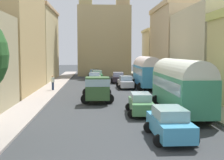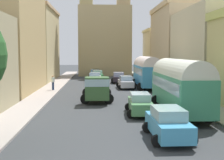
{
  "view_description": "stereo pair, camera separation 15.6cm",
  "coord_description": "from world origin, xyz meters",
  "px_view_note": "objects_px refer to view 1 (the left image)",
  "views": [
    {
      "loc": [
        -1.82,
        -8.83,
        4.49
      ],
      "look_at": [
        0.0,
        23.99,
        1.56
      ],
      "focal_mm": 49.51,
      "sensor_mm": 36.0,
      "label": 1
    },
    {
      "loc": [
        -1.66,
        -8.84,
        4.49
      ],
      "look_at": [
        0.0,
        23.99,
        1.56
      ],
      "focal_mm": 49.51,
      "sensor_mm": 36.0,
      "label": 2
    }
  ],
  "objects_px": {
    "car_2": "(97,75)",
    "car_3": "(95,73)",
    "parked_bus_0": "(180,84)",
    "cargo_truck_0": "(97,88)",
    "car_4": "(169,123)",
    "car_5": "(141,104)",
    "pedestrian_0": "(53,82)",
    "car_7": "(118,78)",
    "car_1": "(94,78)",
    "car_6": "(126,82)",
    "car_0": "(96,85)",
    "parked_bus_1": "(147,71)"
  },
  "relations": [
    {
      "from": "car_1",
      "to": "car_2",
      "type": "height_order",
      "value": "car_2"
    },
    {
      "from": "car_0",
      "to": "car_3",
      "type": "distance_m",
      "value": 21.68
    },
    {
      "from": "parked_bus_0",
      "to": "car_6",
      "type": "bearing_deg",
      "value": 98.17
    },
    {
      "from": "car_4",
      "to": "car_5",
      "type": "xyz_separation_m",
      "value": [
        -0.54,
        6.47,
        -0.04
      ]
    },
    {
      "from": "car_4",
      "to": "car_7",
      "type": "height_order",
      "value": "car_4"
    },
    {
      "from": "car_0",
      "to": "car_5",
      "type": "height_order",
      "value": "car_0"
    },
    {
      "from": "car_5",
      "to": "car_7",
      "type": "relative_size",
      "value": 1.0
    },
    {
      "from": "pedestrian_0",
      "to": "car_6",
      "type": "bearing_deg",
      "value": 14.98
    },
    {
      "from": "parked_bus_0",
      "to": "car_7",
      "type": "distance_m",
      "value": 23.91
    },
    {
      "from": "car_1",
      "to": "pedestrian_0",
      "type": "bearing_deg",
      "value": -120.56
    },
    {
      "from": "parked_bus_0",
      "to": "cargo_truck_0",
      "type": "relative_size",
      "value": 1.25
    },
    {
      "from": "parked_bus_1",
      "to": "car_3",
      "type": "height_order",
      "value": "parked_bus_1"
    },
    {
      "from": "parked_bus_1",
      "to": "car_7",
      "type": "bearing_deg",
      "value": 111.43
    },
    {
      "from": "car_4",
      "to": "car_7",
      "type": "relative_size",
      "value": 0.98
    },
    {
      "from": "cargo_truck_0",
      "to": "car_7",
      "type": "relative_size",
      "value": 1.68
    },
    {
      "from": "car_2",
      "to": "car_6",
      "type": "distance_m",
      "value": 12.36
    },
    {
      "from": "car_4",
      "to": "car_5",
      "type": "distance_m",
      "value": 6.49
    },
    {
      "from": "parked_bus_1",
      "to": "cargo_truck_0",
      "type": "relative_size",
      "value": 1.15
    },
    {
      "from": "parked_bus_0",
      "to": "cargo_truck_0",
      "type": "xyz_separation_m",
      "value": [
        -5.99,
        6.22,
        -1.02
      ]
    },
    {
      "from": "cargo_truck_0",
      "to": "car_6",
      "type": "bearing_deg",
      "value": 70.34
    },
    {
      "from": "car_1",
      "to": "car_7",
      "type": "relative_size",
      "value": 0.86
    },
    {
      "from": "car_3",
      "to": "pedestrian_0",
      "type": "height_order",
      "value": "pedestrian_0"
    },
    {
      "from": "cargo_truck_0",
      "to": "car_3",
      "type": "xyz_separation_m",
      "value": [
        -0.25,
        28.44,
        -0.48
      ]
    },
    {
      "from": "car_1",
      "to": "car_6",
      "type": "distance_m",
      "value": 7.03
    },
    {
      "from": "car_2",
      "to": "car_3",
      "type": "height_order",
      "value": "car_2"
    },
    {
      "from": "car_5",
      "to": "car_4",
      "type": "bearing_deg",
      "value": -85.23
    },
    {
      "from": "car_4",
      "to": "car_6",
      "type": "xyz_separation_m",
      "value": [
        -0.03,
        22.8,
        -0.04
      ]
    },
    {
      "from": "car_2",
      "to": "car_5",
      "type": "relative_size",
      "value": 0.9
    },
    {
      "from": "car_0",
      "to": "pedestrian_0",
      "type": "distance_m",
      "value": 5.19
    },
    {
      "from": "car_7",
      "to": "pedestrian_0",
      "type": "distance_m",
      "value": 12.76
    },
    {
      "from": "car_1",
      "to": "parked_bus_1",
      "type": "bearing_deg",
      "value": -43.29
    },
    {
      "from": "car_3",
      "to": "car_5",
      "type": "height_order",
      "value": "car_5"
    },
    {
      "from": "cargo_truck_0",
      "to": "pedestrian_0",
      "type": "height_order",
      "value": "cargo_truck_0"
    },
    {
      "from": "car_0",
      "to": "car_6",
      "type": "height_order",
      "value": "car_0"
    },
    {
      "from": "parked_bus_1",
      "to": "car_5",
      "type": "bearing_deg",
      "value": -100.96
    },
    {
      "from": "car_2",
      "to": "car_3",
      "type": "relative_size",
      "value": 0.88
    },
    {
      "from": "car_2",
      "to": "car_3",
      "type": "bearing_deg",
      "value": 93.26
    },
    {
      "from": "car_5",
      "to": "parked_bus_0",
      "type": "bearing_deg",
      "value": -1.56
    },
    {
      "from": "cargo_truck_0",
      "to": "car_2",
      "type": "bearing_deg",
      "value": 89.69
    },
    {
      "from": "car_3",
      "to": "pedestrian_0",
      "type": "relative_size",
      "value": 2.43
    },
    {
      "from": "parked_bus_0",
      "to": "pedestrian_0",
      "type": "bearing_deg",
      "value": 128.23
    },
    {
      "from": "parked_bus_0",
      "to": "car_0",
      "type": "distance_m",
      "value": 14.38
    },
    {
      "from": "car_4",
      "to": "car_5",
      "type": "bearing_deg",
      "value": 94.77
    },
    {
      "from": "parked_bus_0",
      "to": "cargo_truck_0",
      "type": "height_order",
      "value": "parked_bus_0"
    },
    {
      "from": "car_5",
      "to": "cargo_truck_0",
      "type": "bearing_deg",
      "value": 116.96
    },
    {
      "from": "pedestrian_0",
      "to": "car_2",
      "type": "bearing_deg",
      "value": 69.83
    },
    {
      "from": "car_1",
      "to": "car_5",
      "type": "height_order",
      "value": "car_1"
    },
    {
      "from": "car_3",
      "to": "car_4",
      "type": "height_order",
      "value": "car_4"
    },
    {
      "from": "cargo_truck_0",
      "to": "car_5",
      "type": "bearing_deg",
      "value": -63.04
    },
    {
      "from": "car_1",
      "to": "car_6",
      "type": "height_order",
      "value": "car_1"
    }
  ]
}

